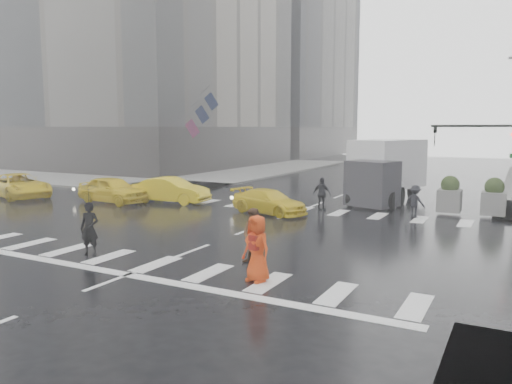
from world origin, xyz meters
The scene contains 19 objects.
ground centered at (0.00, 0.00, 0.00)m, with size 120.00×120.00×0.00m, color black.
sidewalk_nw centered at (-19.50, 17.50, 0.07)m, with size 35.00×35.00×0.15m, color gray.
building_nw centered at (-29.00, 27.00, 17.25)m, with size 26.05×26.05×38.00m.
building_nw_far centered at (-29.00, 56.00, 20.19)m, with size 26.05×26.05×44.00m.
road_markings centered at (0.00, 0.00, 0.01)m, with size 18.00×48.00×0.01m, color silver, non-canonical shape.
traffic_signal_pole centered at (9.01, 8.01, 3.22)m, with size 4.45×0.42×4.50m.
planter_west centered at (7.00, 8.20, 0.98)m, with size 1.10×1.10×1.80m.
planter_mid centered at (9.00, 8.20, 0.98)m, with size 1.10×1.10×1.80m.
flag_cluster centered at (-15.08, 18.50, 5.64)m, with size 2.87×3.06×4.69m.
pedestrian_black centered at (-2.78, -6.08, 1.57)m, with size 1.21×1.22×2.43m.
pedestrian_brown centered at (2.74, -4.48, 0.90)m, with size 0.87×0.68×1.79m, color #482D1A.
pedestrian_orange centered at (3.65, -6.05, 0.95)m, with size 1.07×0.85×1.90m.
pedestrian_far_a centered at (0.97, 6.29, 0.87)m, with size 1.02×0.62×1.75m, color black.
pedestrian_far_b centered at (5.66, 6.42, 0.79)m, with size 1.02×0.56×1.58m, color black.
taxi_front centered at (-10.65, 3.13, 0.76)m, with size 1.81×4.49×1.53m, color yellow.
taxi_mid centered at (-7.65, 4.71, 0.74)m, with size 1.56×4.48×1.48m, color yellow.
taxi_rear centered at (-1.05, 4.15, 0.61)m, with size 1.70×3.70×1.21m, color yellow.
taxi_far centered at (-17.34, 2.02, 0.75)m, with size 2.48×4.77×1.49m, color yellow.
box_truck centered at (3.00, 10.97, 1.92)m, with size 2.54×6.77×3.60m.
Camera 1 is at (10.06, -18.12, 4.32)m, focal length 35.00 mm.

